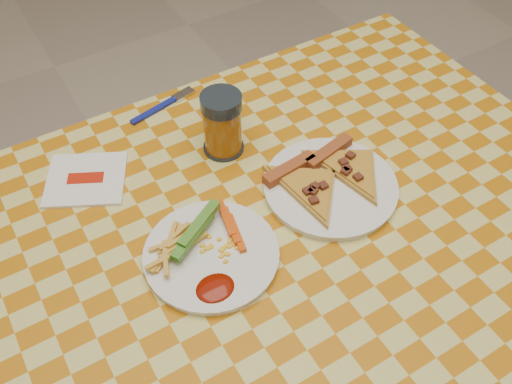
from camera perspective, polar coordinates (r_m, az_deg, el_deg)
table at (r=1.03m, az=0.55°, el=-6.95°), size 1.28×0.88×0.76m
plate_left at (r=0.94m, az=-4.48°, el=-6.35°), size 0.25×0.25×0.01m
plate_right at (r=1.04m, az=7.43°, el=0.48°), size 0.31×0.31×0.01m
fries_veggies at (r=0.94m, az=-5.46°, el=-5.28°), size 0.19×0.18×0.04m
pizza_slices at (r=1.04m, az=7.09°, el=1.62°), size 0.26×0.23×0.02m
drink_glass at (r=1.07m, az=-3.39°, el=6.80°), size 0.08×0.08×0.13m
napkin at (r=1.10m, az=-16.65°, el=1.23°), size 0.19×0.18×0.01m
fork at (r=1.22m, az=-9.21°, el=8.60°), size 0.16×0.05×0.01m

